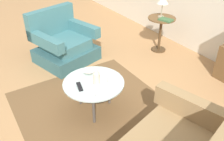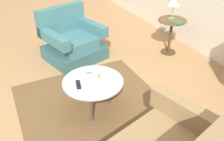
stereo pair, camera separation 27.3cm
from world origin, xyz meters
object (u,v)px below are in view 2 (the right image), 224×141
armchair (72,42)px  table_lamp (174,3)px  coffee_table (93,83)px  tv_remote_silver (86,93)px  mug (110,79)px  bowl (90,71)px  book (176,22)px  vase (95,76)px  side_table (171,29)px  tv_remote_dark (78,84)px

armchair → table_lamp: table_lamp is taller
coffee_table → tv_remote_silver: (0.21, -0.18, 0.05)m
mug → tv_remote_silver: (0.09, -0.36, -0.03)m
bowl → book: 1.88m
coffee_table → vase: vase is taller
armchair → side_table: (0.63, 1.68, 0.17)m
armchair → mug: (1.61, -0.03, 0.19)m
bowl → mug: bearing=22.3°
vase → mug: vase is taller
side_table → vase: 2.09m
vase → tv_remote_dark: size_ratio=1.22×
table_lamp → vase: table_lamp is taller
table_lamp → tv_remote_dark: (0.88, -2.08, -0.50)m
table_lamp → book: bearing=-14.5°
tv_remote_dark → book: bearing=122.7°
armchair → side_table: armchair is taller
side_table → tv_remote_silver: size_ratio=4.32×
armchair → table_lamp: bearing=144.3°
vase → mug: (0.07, 0.17, -0.06)m
tv_remote_dark → book: (-0.71, 2.04, 0.22)m
mug → book: book is taller
bowl → tv_remote_dark: (0.22, -0.24, -0.01)m
vase → book: book is taller
coffee_table → table_lamp: size_ratio=2.04×
bowl → book: book is taller
side_table → mug: 1.97m
coffee_table → book: (-0.71, 1.84, 0.27)m
bowl → tv_remote_dark: size_ratio=0.90×
coffee_table → bowl: bearing=168.1°
table_lamp → vase: bearing=-63.6°
mug → tv_remote_dark: bearing=-107.4°
bowl → coffee_table: bearing=-11.9°
coffee_table → side_table: side_table is taller
side_table → bowl: bearing=-70.7°
side_table → book: book is taller
coffee_table → vase: bearing=16.0°
book → bowl: bearing=-91.4°
coffee_table → bowl: size_ratio=4.70×
mug → bowl: 0.36m
table_lamp → mug: 2.03m
vase → table_lamp: bearing=116.4°
mug → bowl: mug is taller
armchair → book: 1.85m
coffee_table → mug: bearing=55.7°
armchair → tv_remote_silver: 1.75m
coffee_table → tv_remote_silver: 0.28m
table_lamp → vase: size_ratio=1.70×
armchair → mug: size_ratio=8.17×
table_lamp → mug: (1.00, -1.71, -0.47)m
table_lamp → bowl: (0.67, -1.84, -0.49)m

